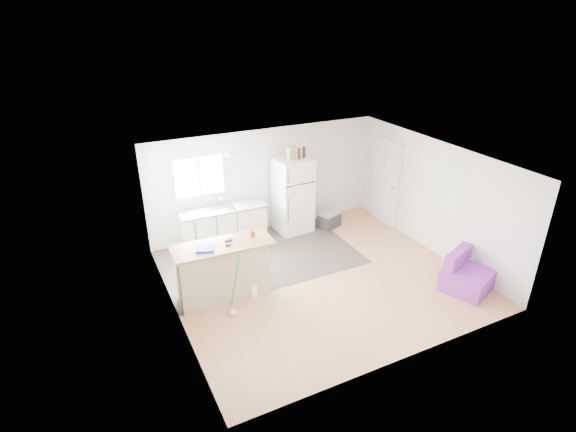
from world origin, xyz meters
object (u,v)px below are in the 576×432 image
at_px(red_cup, 253,234).
at_px(bottle_left, 299,154).
at_px(cleaner_jug, 253,291).
at_px(mop, 234,302).
at_px(kitchen_cabinets, 223,225).
at_px(bottle_right, 304,152).
at_px(blue_tray, 205,249).
at_px(peninsula, 223,271).
at_px(cooler, 330,219).
at_px(purple_seat, 465,276).
at_px(refrigerator, 293,195).
at_px(cardboard_box, 291,153).

xyz_separation_m(red_cup, bottle_left, (1.84, 1.75, 0.75)).
relative_size(cleaner_jug, mop, 0.28).
relative_size(kitchen_cabinets, mop, 1.60).
bearing_deg(bottle_right, blue_tray, -146.77).
distance_m(peninsula, cooler, 3.61).
bearing_deg(kitchen_cabinets, cooler, -6.37).
bearing_deg(kitchen_cabinets, mop, -103.79).
relative_size(peninsula, blue_tray, 5.92).
xyz_separation_m(purple_seat, red_cup, (-3.53, 1.77, 0.89)).
bearing_deg(peninsula, bottle_right, 37.31).
bearing_deg(bottle_right, cooler, -19.23).
bearing_deg(cooler, purple_seat, -94.56).
distance_m(kitchen_cabinets, bottle_left, 2.30).
bearing_deg(mop, refrigerator, 24.64).
bearing_deg(red_cup, cardboard_box, 47.14).
relative_size(purple_seat, cardboard_box, 3.51).
xyz_separation_m(kitchen_cabinets, refrigerator, (1.68, -0.09, 0.45)).
bearing_deg(bottle_left, mop, -136.36).
height_order(cooler, bottle_left, bottle_left).
relative_size(kitchen_cabinets, purple_seat, 1.82).
height_order(cardboard_box, bottle_left, cardboard_box).
xyz_separation_m(kitchen_cabinets, red_cup, (-0.07, -1.94, 0.70)).
distance_m(refrigerator, cardboard_box, 1.03).
relative_size(peninsula, cooler, 2.87).
xyz_separation_m(mop, bottle_right, (2.62, 2.40, 1.65)).
bearing_deg(purple_seat, refrigerator, 95.43).
bearing_deg(peninsula, blue_tray, -165.24).
height_order(refrigerator, cardboard_box, cardboard_box).
xyz_separation_m(kitchen_cabinets, bottle_right, (1.92, -0.14, 1.45)).
bearing_deg(mop, cooler, 12.82).
relative_size(purple_seat, blue_tray, 3.51).
relative_size(purple_seat, mop, 0.88).
relative_size(red_cup, blue_tray, 0.40).
relative_size(refrigerator, blue_tray, 5.86).
relative_size(cooler, cardboard_box, 2.06).
relative_size(purple_seat, cleaner_jug, 3.17).
bearing_deg(bottle_right, mop, -137.47).
xyz_separation_m(cooler, purple_seat, (0.93, -3.36, 0.04)).
xyz_separation_m(peninsula, mop, (-0.02, -0.57, -0.31)).
relative_size(peninsula, red_cup, 14.81).
bearing_deg(cooler, peninsula, -173.18).
bearing_deg(cardboard_box, red_cup, -132.86).
xyz_separation_m(cooler, mop, (-3.23, -2.19, 0.03)).
bearing_deg(bottle_left, red_cup, -136.41).
bearing_deg(kitchen_cabinets, red_cup, -90.50).
relative_size(kitchen_cabinets, refrigerator, 1.09).
bearing_deg(cleaner_jug, bottle_right, 22.42).
height_order(purple_seat, bottle_left, bottle_left).
bearing_deg(blue_tray, purple_seat, -20.62).
xyz_separation_m(cooler, bottle_left, (-0.76, 0.17, 1.68)).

